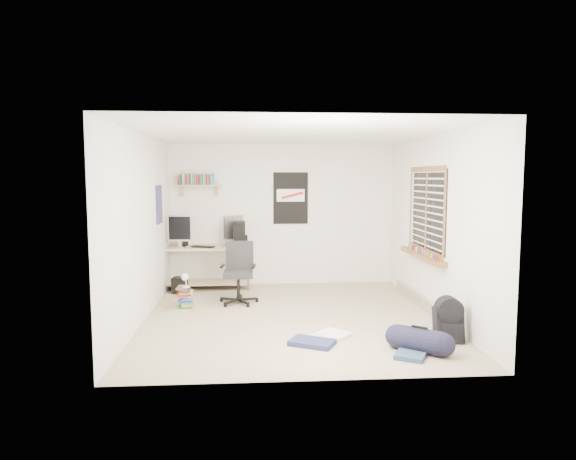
{
  "coord_description": "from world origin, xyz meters",
  "views": [
    {
      "loc": [
        -0.54,
        -6.91,
        1.93
      ],
      "look_at": [
        -0.05,
        0.11,
        1.2
      ],
      "focal_mm": 32.0,
      "sensor_mm": 36.0,
      "label": 1
    }
  ],
  "objects": [
    {
      "name": "window",
      "position": [
        1.95,
        0.3,
        1.45
      ],
      "size": [
        0.1,
        1.5,
        1.26
      ],
      "primitive_type": "cube",
      "color": "brown",
      "rests_on": "right_wall"
    },
    {
      "name": "subwoofer",
      "position": [
        -1.75,
        1.59,
        0.14
      ],
      "size": [
        0.26,
        0.26,
        0.25
      ],
      "primitive_type": "cube",
      "rotation": [
        0.0,
        0.0,
        -0.21
      ],
      "color": "black",
      "rests_on": "floor"
    },
    {
      "name": "poster_back_wall",
      "position": [
        0.15,
        2.23,
        1.55
      ],
      "size": [
        0.62,
        0.03,
        0.92
      ],
      "primitive_type": "cube",
      "color": "black",
      "rests_on": "back_wall"
    },
    {
      "name": "keyboard",
      "position": [
        -1.37,
        1.76,
        0.75
      ],
      "size": [
        0.41,
        0.28,
        0.02
      ],
      "primitive_type": "cube",
      "rotation": [
        0.0,
        0.0,
        -0.4
      ],
      "color": "black",
      "rests_on": "desk"
    },
    {
      "name": "wall_shelf",
      "position": [
        -1.45,
        2.14,
        1.78
      ],
      "size": [
        0.8,
        0.22,
        0.24
      ],
      "primitive_type": "cube",
      "color": "tan",
      "rests_on": "back_wall"
    },
    {
      "name": "jeans_b",
      "position": [
        1.16,
        -1.66,
        0.03
      ],
      "size": [
        0.45,
        0.49,
        0.05
      ],
      "primitive_type": "cube",
      "rotation": [
        0.0,
        0.0,
        1.07
      ],
      "color": "navy",
      "rests_on": "floor"
    },
    {
      "name": "ceiling",
      "position": [
        0.0,
        0.0,
        2.5
      ],
      "size": [
        4.0,
        4.5,
        0.01
      ],
      "primitive_type": "cube",
      "color": "white",
      "rests_on": "ground"
    },
    {
      "name": "right_wall",
      "position": [
        2.0,
        0.0,
        1.25
      ],
      "size": [
        0.01,
        4.5,
        2.5
      ],
      "primitive_type": "cube",
      "color": "silver",
      "rests_on": "ground"
    },
    {
      "name": "left_wall",
      "position": [
        -2.0,
        0.0,
        1.25
      ],
      "size": [
        0.01,
        4.5,
        2.5
      ],
      "primitive_type": "cube",
      "color": "silver",
      "rests_on": "ground"
    },
    {
      "name": "tshirt",
      "position": [
        0.4,
        -0.93,
        0.02
      ],
      "size": [
        0.56,
        0.57,
        0.04
      ],
      "primitive_type": "cube",
      "rotation": [
        0.0,
        0.0,
        0.82
      ],
      "color": "silver",
      "rests_on": "floor"
    },
    {
      "name": "book_stack",
      "position": [
        -1.53,
        0.59,
        0.15
      ],
      "size": [
        0.5,
        0.43,
        0.3
      ],
      "primitive_type": "cube",
      "rotation": [
        0.0,
        0.0,
        -0.18
      ],
      "color": "olive",
      "rests_on": "floor"
    },
    {
      "name": "office_chair",
      "position": [
        -0.76,
        0.82,
        0.49
      ],
      "size": [
        0.67,
        0.67,
        0.95
      ],
      "primitive_type": "cube",
      "rotation": [
        0.0,
        0.0,
        -0.09
      ],
      "color": "#252427",
      "rests_on": "floor"
    },
    {
      "name": "poster_left_wall",
      "position": [
        -1.99,
        1.2,
        1.5
      ],
      "size": [
        0.02,
        0.42,
        0.6
      ],
      "primitive_type": "cube",
      "color": "navy",
      "rests_on": "left_wall"
    },
    {
      "name": "back_wall",
      "position": [
        0.0,
        2.25,
        1.25
      ],
      "size": [
        4.0,
        0.01,
        2.5
      ],
      "primitive_type": "cube",
      "color": "silver",
      "rests_on": "ground"
    },
    {
      "name": "jeans_a",
      "position": [
        0.14,
        -1.2,
        0.03
      ],
      "size": [
        0.59,
        0.51,
        0.05
      ],
      "primitive_type": "cube",
      "rotation": [
        0.0,
        0.0,
        -0.48
      ],
      "color": "#232950",
      "rests_on": "floor"
    },
    {
      "name": "floor",
      "position": [
        0.0,
        0.0,
        -0.01
      ],
      "size": [
        4.0,
        4.5,
        0.01
      ],
      "primitive_type": "cube",
      "color": "gray",
      "rests_on": "ground"
    },
    {
      "name": "baseboard_heater",
      "position": [
        1.96,
        0.3,
        0.09
      ],
      "size": [
        0.08,
        2.5,
        0.18
      ],
      "primitive_type": "cube",
      "color": "#B7B2A8",
      "rests_on": "floor"
    },
    {
      "name": "desk_lamp",
      "position": [
        -1.51,
        0.57,
        0.38
      ],
      "size": [
        0.13,
        0.2,
        0.19
      ],
      "primitive_type": "cube",
      "rotation": [
        0.0,
        0.0,
        0.09
      ],
      "color": "white",
      "rests_on": "book_stack"
    },
    {
      "name": "speaker_right",
      "position": [
        -0.67,
        1.94,
        0.83
      ],
      "size": [
        0.1,
        0.1,
        0.18
      ],
      "primitive_type": "cube",
      "rotation": [
        0.0,
        0.0,
        0.12
      ],
      "color": "black",
      "rests_on": "desk"
    },
    {
      "name": "backpack",
      "position": [
        1.75,
        -1.19,
        0.2
      ],
      "size": [
        0.33,
        0.27,
        0.43
      ],
      "primitive_type": "cube",
      "rotation": [
        0.0,
        0.0,
        -0.05
      ],
      "color": "black",
      "rests_on": "floor"
    },
    {
      "name": "desk",
      "position": [
        -1.36,
        1.97,
        0.36
      ],
      "size": [
        1.67,
        0.81,
        0.74
      ],
      "primitive_type": "cube",
      "rotation": [
        0.0,
        0.0,
        0.06
      ],
      "color": "#C6AF89",
      "rests_on": "floor"
    },
    {
      "name": "monitor_left",
      "position": [
        -1.75,
        1.73,
        0.96
      ],
      "size": [
        0.41,
        0.13,
        0.44
      ],
      "primitive_type": "cube",
      "rotation": [
        0.0,
        0.0,
        -0.07
      ],
      "color": "#B0B1B6",
      "rests_on": "desk"
    },
    {
      "name": "monitor_right",
      "position": [
        -0.86,
        2.0,
        0.95
      ],
      "size": [
        0.36,
        0.27,
        0.41
      ],
      "primitive_type": "cube",
      "rotation": [
        0.0,
        0.0,
        0.54
      ],
      "color": "#9E9DA2",
      "rests_on": "desk"
    },
    {
      "name": "speaker_left",
      "position": [
        -1.7,
        2.0,
        0.84
      ],
      "size": [
        0.12,
        0.12,
        0.2
      ],
      "primitive_type": "cube",
      "rotation": [
        0.0,
        0.0,
        0.19
      ],
      "color": "black",
      "rests_on": "desk"
    },
    {
      "name": "duffel_bag",
      "position": [
        1.29,
        -1.53,
        0.14
      ],
      "size": [
        0.38,
        0.38,
        0.53
      ],
      "primitive_type": "cylinder",
      "rotation": [
        0.0,
        0.0,
        -0.68
      ],
      "color": "black",
      "rests_on": "floor"
    },
    {
      "name": "pc_tower",
      "position": [
        -0.76,
        1.83,
        0.96
      ],
      "size": [
        0.19,
        0.4,
        0.42
      ],
      "primitive_type": "cube",
      "rotation": [
        0.0,
        0.0,
        0.0
      ],
      "color": "black",
      "rests_on": "desk"
    }
  ]
}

